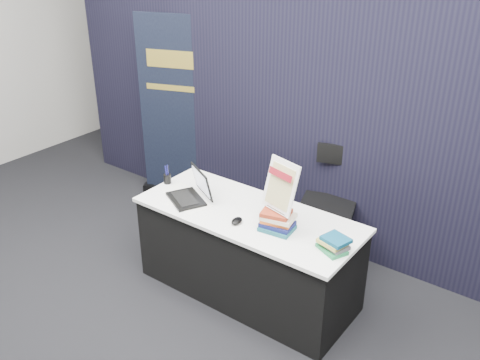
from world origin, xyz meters
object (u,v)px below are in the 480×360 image
Objects in this scene: book_stack_tall at (277,220)px; stacking_chair at (329,201)px; laptop at (189,192)px; pullup_banner at (176,121)px; display_table at (248,253)px; info_sign at (280,187)px; book_stack_short at (334,244)px.

book_stack_tall is 0.24× the size of stacking_chair.
pullup_banner is at bearing 164.73° from laptop.
info_sign is at bearing -7.25° from display_table.
book_stack_short is 1.07m from stacking_chair.
info_sign is (0.00, 0.03, 0.26)m from book_stack_tall.
laptop is 0.21× the size of pullup_banner.
laptop is at bearing -63.04° from pullup_banner.
stacking_chair is at bearing -23.16° from pullup_banner.
book_stack_short is (0.47, -0.00, -0.02)m from book_stack_tall.
stacking_chair reaches higher than laptop.
laptop is 1.03× the size of info_sign.
book_stack_short is 0.22× the size of stacking_chair.
info_sign is at bearing -46.83° from pullup_banner.
laptop is at bearing -161.94° from info_sign.
info_sign is (0.31, -0.04, 0.71)m from display_table.
stacking_chair is at bearing 77.38° from laptop.
pullup_banner is at bearing 158.82° from stacking_chair.
stacking_chair is (-0.04, 0.91, -0.25)m from book_stack_tall.
stacking_chair is at bearing 92.41° from book_stack_tall.
info_sign is at bearing 90.00° from book_stack_tall.
display_table is 0.91× the size of pullup_banner.
laptop reaches higher than book_stack_tall.
laptop is at bearing -148.42° from stacking_chair.
book_stack_tall is (0.83, 0.02, 0.02)m from laptop.
book_stack_tall is at bearing -12.70° from display_table.
pullup_banner reaches higher than book_stack_short.
pullup_banner is at bearing 157.12° from book_stack_short.
stacking_chair reaches higher than book_stack_short.
display_table is at bearing -50.03° from pullup_banner.
info_sign is 2.19m from pullup_banner.
book_stack_tall is 0.47m from book_stack_short.
book_stack_tall reaches higher than display_table.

